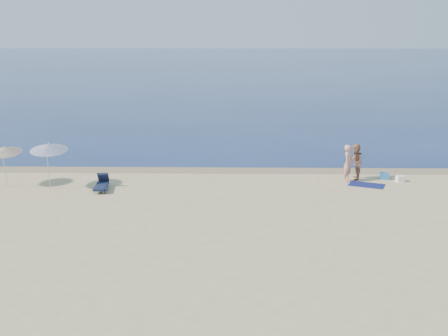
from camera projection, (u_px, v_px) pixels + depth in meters
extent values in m
cube|color=#0D1F51|center=(242.00, 66.00, 109.49)|extent=(240.00, 160.00, 0.01)
cube|color=#847254|center=(262.00, 170.00, 31.45)|extent=(240.00, 1.60, 0.00)
imported|color=tan|center=(348.00, 163.00, 29.03)|extent=(0.75, 0.84, 1.94)
imported|color=#AA7059|center=(355.00, 162.00, 29.37)|extent=(0.92, 1.07, 1.90)
cube|color=#0F144C|center=(367.00, 185.00, 28.55)|extent=(1.97, 1.54, 0.03)
cube|color=white|center=(400.00, 179.00, 29.16)|extent=(0.42, 0.38, 0.31)
cube|color=#2068B1|center=(384.00, 176.00, 29.64)|extent=(0.54, 0.44, 0.34)
cylinder|color=silver|center=(48.00, 169.00, 27.59)|extent=(0.10, 0.34, 2.14)
cone|color=silver|center=(49.00, 147.00, 27.62)|extent=(2.18, 2.20, 0.59)
sphere|color=silver|center=(48.00, 143.00, 27.57)|extent=(0.06, 0.06, 0.06)
cylinder|color=silver|center=(5.00, 169.00, 27.97)|extent=(0.04, 0.34, 1.93)
cone|color=beige|center=(5.00, 150.00, 28.02)|extent=(1.65, 1.67, 0.56)
sphere|color=silver|center=(5.00, 146.00, 27.98)|extent=(0.06, 0.06, 0.06)
cube|color=#131B35|center=(101.00, 186.00, 27.60)|extent=(0.62, 1.51, 0.10)
cube|color=#131B35|center=(103.00, 177.00, 28.25)|extent=(0.56, 0.39, 0.48)
cylinder|color=#A5A5AD|center=(105.00, 188.00, 27.63)|extent=(0.03, 0.03, 0.22)
cube|color=#141939|center=(103.00, 186.00, 27.61)|extent=(0.68, 1.43, 0.09)
cube|color=#141939|center=(104.00, 178.00, 28.21)|extent=(0.54, 0.40, 0.45)
cylinder|color=#A5A5AD|center=(107.00, 188.00, 27.66)|extent=(0.03, 0.03, 0.20)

